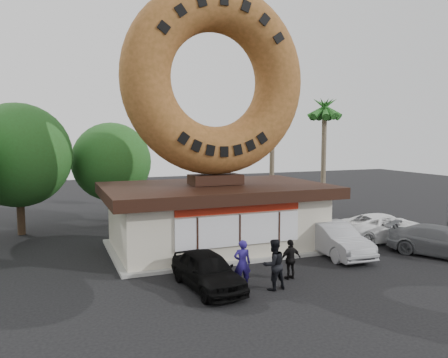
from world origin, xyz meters
TOP-DOWN VIEW (x-y plane):
  - ground at (0.00, 0.00)m, footprint 90.00×90.00m
  - donut_shop at (0.00, 5.98)m, footprint 11.20×7.20m
  - giant_donut at (0.00, 6.00)m, footprint 9.47×2.41m
  - tree_west at (-9.50, 13.00)m, footprint 6.00×6.00m
  - tree_mid at (-4.00, 15.00)m, footprint 5.20×5.20m
  - palm_near at (7.50, 14.00)m, footprint 2.60×2.60m
  - palm_far at (11.00, 12.50)m, footprint 2.60×2.60m
  - street_lamp at (-1.86, 16.00)m, footprint 2.11×0.20m
  - person_left at (-1.11, 0.15)m, footprint 0.74×0.57m
  - person_center at (-0.14, -0.57)m, footprint 1.02×0.84m
  - person_right at (1.06, 0.24)m, footprint 0.99×0.48m
  - car_black at (-2.41, 0.45)m, footprint 2.06×4.28m
  - car_silver at (4.85, 2.62)m, footprint 1.84×4.81m
  - car_grey at (9.50, 0.42)m, footprint 4.17×5.31m
  - car_white at (9.26, 3.95)m, footprint 5.59×3.13m

SIDE VIEW (x-z plane):
  - ground at x=0.00m, z-range 0.00..0.00m
  - car_black at x=-2.41m, z-range 0.00..1.41m
  - car_grey at x=9.50m, z-range 0.00..1.44m
  - car_white at x=9.26m, z-range 0.00..1.48m
  - car_silver at x=4.85m, z-range 0.00..1.56m
  - person_right at x=1.06m, z-range 0.00..1.63m
  - person_left at x=-1.11m, z-range 0.00..1.83m
  - person_center at x=-0.14m, z-range 0.00..1.93m
  - donut_shop at x=0.00m, z-range -0.13..3.67m
  - tree_mid at x=-4.00m, z-range 0.70..7.33m
  - street_lamp at x=-1.86m, z-range 0.48..8.48m
  - tree_west at x=-9.50m, z-range 0.82..8.47m
  - palm_far at x=11.00m, z-range 3.11..11.86m
  - palm_near at x=7.50m, z-range 3.54..13.29m
  - giant_donut at x=0.00m, z-range 3.80..13.27m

